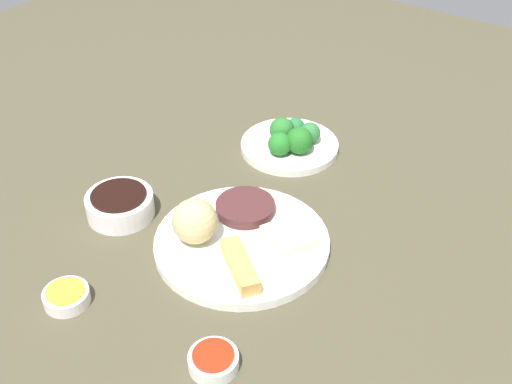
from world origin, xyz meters
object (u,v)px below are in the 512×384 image
sauce_ramekin_sweet_and_sour (213,361)px  sauce_ramekin_hot_mustard (67,297)px  broccoli_plate (290,146)px  soy_sauce_bowl (120,205)px  main_plate (242,243)px

sauce_ramekin_sweet_and_sour → sauce_ramekin_hot_mustard: 0.25m
broccoli_plate → soy_sauce_bowl: (0.13, 0.34, 0.01)m
sauce_ramekin_sweet_and_sour → soy_sauce_bowl: bearing=-26.0°
broccoli_plate → sauce_ramekin_hot_mustard: sauce_ramekin_hot_mustard is taller
broccoli_plate → sauce_ramekin_sweet_and_sour: bearing=112.0°
broccoli_plate → sauce_ramekin_sweet_and_sour: (-0.20, 0.49, 0.00)m
soy_sauce_bowl → sauce_ramekin_hot_mustard: soy_sauce_bowl is taller
main_plate → sauce_ramekin_hot_mustard: (0.14, 0.24, 0.00)m
broccoli_plate → sauce_ramekin_sweet_and_sour: sauce_ramekin_sweet_and_sour is taller
main_plate → soy_sauce_bowl: size_ratio=2.46×
main_plate → soy_sauce_bowl: soy_sauce_bowl is taller
main_plate → soy_sauce_bowl: bearing=13.6°
main_plate → sauce_ramekin_sweet_and_sour: (-0.11, 0.21, 0.00)m
broccoli_plate → sauce_ramekin_hot_mustard: size_ratio=2.82×
soy_sauce_bowl → sauce_ramekin_hot_mustard: (-0.08, 0.19, -0.01)m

